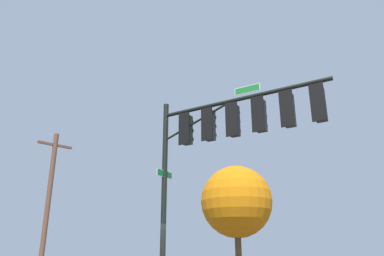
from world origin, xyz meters
name	(u,v)px	position (x,y,z in m)	size (l,w,h in m)	color
signal_pole_assembly	(229,133)	(2.62, -0.63, 5.43)	(6.26, 2.13, 7.07)	black
utility_pole	(48,202)	(-7.38, 3.00, 3.91)	(1.02, 1.61, 7.48)	brown
tree_mid	(237,202)	(0.50, 11.58, 4.72)	(4.65, 4.65, 7.06)	#4F4226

